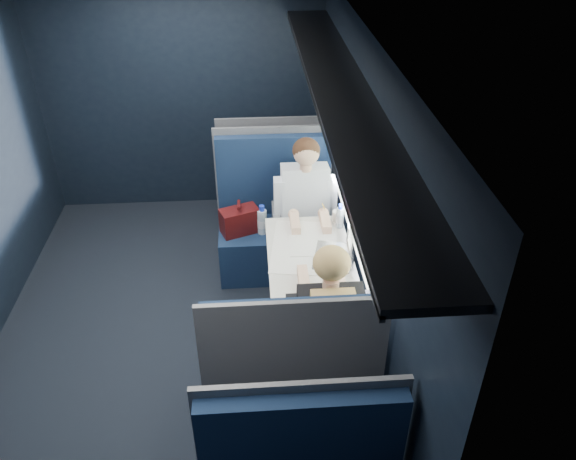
{
  "coord_description": "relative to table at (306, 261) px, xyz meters",
  "views": [
    {
      "loc": [
        0.66,
        -3.33,
        3.16
      ],
      "look_at": [
        0.9,
        0.0,
        0.95
      ],
      "focal_mm": 35.0,
      "sensor_mm": 36.0,
      "label": 1
    }
  ],
  "objects": [
    {
      "name": "bottle_small",
      "position": [
        0.3,
        0.34,
        0.17
      ],
      "size": [
        0.06,
        0.06,
        0.2
      ],
      "color": "silver",
      "rests_on": "table"
    },
    {
      "name": "laptop",
      "position": [
        0.25,
        -0.07,
        0.15
      ],
      "size": [
        0.35,
        0.41,
        0.26
      ],
      "color": "silver",
      "rests_on": "table"
    },
    {
      "name": "cup",
      "position": [
        0.29,
        0.41,
        0.12
      ],
      "size": [
        0.07,
        0.07,
        0.1
      ],
      "primitive_type": "cylinder",
      "color": "white",
      "rests_on": "table"
    },
    {
      "name": "seat_row_front",
      "position": [
        -0.18,
        1.8,
        -0.25
      ],
      "size": [
        1.04,
        0.51,
        1.16
      ],
      "color": "#0B1934",
      "rests_on": "ground"
    },
    {
      "name": "ground",
      "position": [
        -1.03,
        0.0,
        -0.67
      ],
      "size": [
        2.8,
        4.2,
        0.01
      ],
      "primitive_type": "cube",
      "color": "black"
    },
    {
      "name": "room_shell",
      "position": [
        -1.01,
        0.0,
        0.81
      ],
      "size": [
        3.0,
        4.4,
        2.4
      ],
      "color": "black",
      "rests_on": "ground"
    },
    {
      "name": "woman",
      "position": [
        0.07,
        -0.71,
        0.06
      ],
      "size": [
        0.53,
        0.56,
        1.32
      ],
      "color": "black",
      "rests_on": "ground"
    },
    {
      "name": "papers",
      "position": [
        -0.0,
        0.08,
        0.08
      ],
      "size": [
        0.57,
        0.75,
        0.01
      ],
      "primitive_type": "cube",
      "rotation": [
        0.0,
        0.0,
        -0.14
      ],
      "color": "white",
      "rests_on": "table"
    },
    {
      "name": "seat_bay_far",
      "position": [
        -0.18,
        -0.87,
        -0.25
      ],
      "size": [
        1.04,
        0.62,
        1.26
      ],
      "color": "#0B1934",
      "rests_on": "ground"
    },
    {
      "name": "table",
      "position": [
        0.0,
        0.0,
        0.0
      ],
      "size": [
        0.62,
        1.0,
        0.74
      ],
      "color": "#54565E",
      "rests_on": "ground"
    },
    {
      "name": "man",
      "position": [
        0.07,
        0.7,
        0.06
      ],
      "size": [
        0.53,
        0.56,
        1.32
      ],
      "color": "black",
      "rests_on": "ground"
    },
    {
      "name": "seat_bay_near",
      "position": [
        -0.19,
        0.87,
        -0.24
      ],
      "size": [
        1.04,
        0.62,
        1.26
      ],
      "color": "#0B1934",
      "rests_on": "ground"
    }
  ]
}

